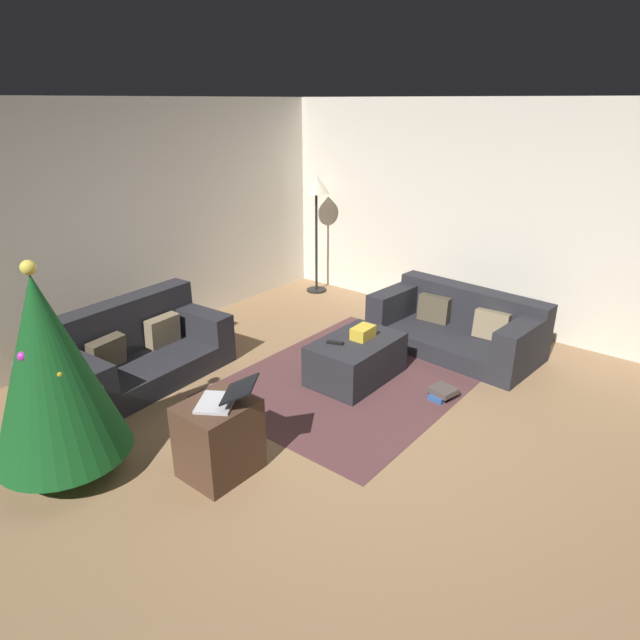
% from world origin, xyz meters
% --- Properties ---
extents(ground_plane, '(6.40, 6.40, 0.00)m').
position_xyz_m(ground_plane, '(0.00, 0.00, 0.00)').
color(ground_plane, '#93704C').
extents(rear_partition, '(6.40, 0.12, 2.60)m').
position_xyz_m(rear_partition, '(0.00, 3.14, 1.30)').
color(rear_partition, silver).
rests_on(rear_partition, ground_plane).
extents(corner_partition, '(0.12, 6.40, 2.60)m').
position_xyz_m(corner_partition, '(3.14, 0.00, 1.30)').
color(corner_partition, silver).
rests_on(corner_partition, ground_plane).
extents(couch_left, '(1.69, 0.96, 0.76)m').
position_xyz_m(couch_left, '(-0.39, 2.25, 0.29)').
color(couch_left, '#26262B').
rests_on(couch_left, ground_plane).
extents(couch_right, '(1.05, 1.83, 0.63)m').
position_xyz_m(couch_right, '(2.25, 0.11, 0.25)').
color(couch_right, '#26262B').
rests_on(couch_right, ground_plane).
extents(ottoman, '(0.93, 0.61, 0.41)m').
position_xyz_m(ottoman, '(0.93, 0.56, 0.21)').
color(ottoman, '#26262B').
rests_on(ottoman, ground_plane).
extents(gift_box, '(0.24, 0.17, 0.12)m').
position_xyz_m(gift_box, '(1.01, 0.54, 0.47)').
color(gift_box, gold).
rests_on(gift_box, ottoman).
extents(tv_remote, '(0.10, 0.17, 0.02)m').
position_xyz_m(tv_remote, '(0.74, 0.67, 0.42)').
color(tv_remote, black).
rests_on(tv_remote, ottoman).
extents(christmas_tree, '(0.94, 0.94, 1.63)m').
position_xyz_m(christmas_tree, '(-1.60, 1.35, 0.86)').
color(christmas_tree, brown).
rests_on(christmas_tree, ground_plane).
extents(side_table, '(0.52, 0.44, 0.57)m').
position_xyz_m(side_table, '(-0.88, 0.49, 0.29)').
color(side_table, '#4C3323').
rests_on(side_table, ground_plane).
extents(laptop, '(0.48, 0.51, 0.19)m').
position_xyz_m(laptop, '(-0.85, 0.43, 0.63)').
color(laptop, silver).
rests_on(laptop, side_table).
extents(book_stack, '(0.30, 0.25, 0.10)m').
position_xyz_m(book_stack, '(1.14, -0.28, 0.05)').
color(book_stack, '#2D5193').
rests_on(book_stack, ground_plane).
extents(corner_lamp, '(0.36, 0.36, 1.63)m').
position_xyz_m(corner_lamp, '(2.74, 2.55, 1.39)').
color(corner_lamp, black).
rests_on(corner_lamp, ground_plane).
extents(area_rug, '(2.60, 2.00, 0.01)m').
position_xyz_m(area_rug, '(0.93, 0.56, 0.00)').
color(area_rug, '#553233').
rests_on(area_rug, ground_plane).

